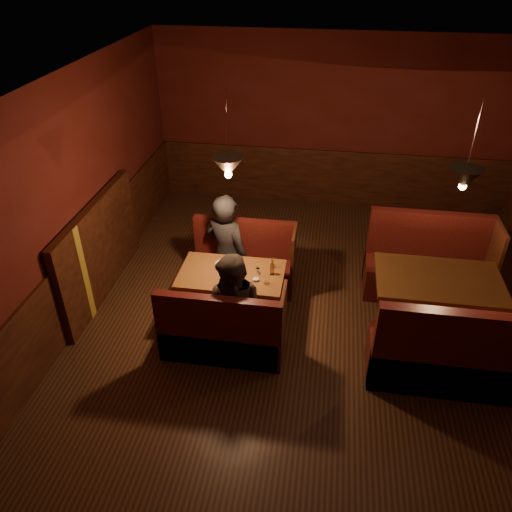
% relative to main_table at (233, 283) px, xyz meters
% --- Properties ---
extents(room, '(6.02, 7.02, 2.92)m').
position_rel_main_table_xyz_m(room, '(0.81, -0.07, 0.53)').
color(room, '#321C13').
rests_on(room, ground).
extents(main_table, '(1.26, 0.77, 0.89)m').
position_rel_main_table_xyz_m(main_table, '(0.00, 0.00, 0.00)').
color(main_table, '#542F0E').
rests_on(main_table, ground).
extents(main_bench_far, '(1.39, 0.50, 0.95)m').
position_rel_main_table_xyz_m(main_bench_far, '(0.01, 0.72, -0.22)').
color(main_bench_far, black).
rests_on(main_bench_far, ground).
extents(main_bench_near, '(1.39, 0.50, 0.95)m').
position_rel_main_table_xyz_m(main_bench_near, '(0.01, -0.72, -0.22)').
color(main_bench_near, black).
rests_on(main_bench_near, ground).
extents(second_table, '(1.43, 0.91, 0.80)m').
position_rel_main_table_xyz_m(second_table, '(2.40, 0.08, 0.07)').
color(second_table, '#542F0E').
rests_on(second_table, ground).
extents(second_bench_far, '(1.58, 0.59, 1.13)m').
position_rel_main_table_xyz_m(second_bench_far, '(2.44, 0.93, -0.16)').
color(second_bench_far, black).
rests_on(second_bench_far, ground).
extents(second_bench_near, '(1.58, 0.59, 1.13)m').
position_rel_main_table_xyz_m(second_bench_near, '(2.44, -0.77, -0.16)').
color(second_bench_near, black).
rests_on(second_bench_near, ground).
extents(diner_a, '(0.75, 0.62, 1.76)m').
position_rel_main_table_xyz_m(diner_a, '(-0.20, 0.60, 0.36)').
color(diner_a, black).
rests_on(diner_a, ground).
extents(diner_b, '(0.90, 0.77, 1.61)m').
position_rel_main_table_xyz_m(diner_b, '(0.14, -0.57, 0.29)').
color(diner_b, '#2C241E').
rests_on(diner_b, ground).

